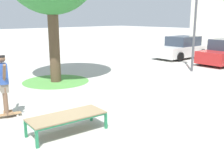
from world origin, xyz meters
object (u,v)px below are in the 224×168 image
skate_box (67,117)px  skateboard (7,115)px  skater (4,81)px  car_white (182,48)px

skate_box → skateboard: 2.23m
skate_box → skater: 2.30m
skate_box → skater: size_ratio=1.16×
skateboard → skater: 0.99m
car_white → skate_box: bearing=-67.5°
skateboard → car_white: 14.08m
skateboard → skate_box: bearing=17.9°
skate_box → car_white: car_white is taller
skate_box → skateboard: size_ratio=2.39×
skate_box → car_white: bearing=112.5°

